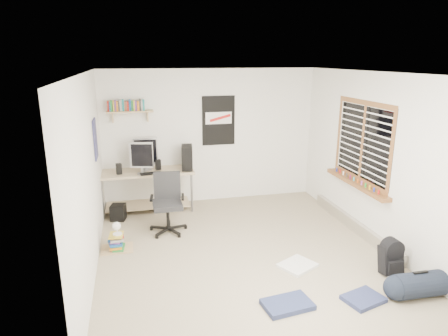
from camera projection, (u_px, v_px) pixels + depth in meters
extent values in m
cube|color=gray|center=(242.00, 252.00, 5.73)|extent=(4.00, 4.50, 0.01)
cube|color=white|center=(245.00, 72.00, 5.06)|extent=(4.00, 4.50, 0.01)
cube|color=silver|center=(211.00, 137.00, 7.51)|extent=(4.00, 0.01, 2.50)
cube|color=silver|center=(88.00, 178.00, 4.95)|extent=(0.01, 4.50, 2.50)
cube|color=silver|center=(375.00, 159.00, 5.83)|extent=(0.01, 4.50, 2.50)
cube|color=#CEB18F|center=(147.00, 190.00, 7.24)|extent=(1.80, 1.21, 0.75)
cube|color=#959599|center=(142.00, 161.00, 6.82)|extent=(0.41, 0.20, 0.44)
cube|color=#A9A8AD|center=(146.00, 157.00, 7.07)|extent=(0.42, 0.11, 0.46)
cube|color=black|center=(187.00, 157.00, 7.14)|extent=(0.24, 0.42, 0.42)
cube|color=black|center=(151.00, 173.00, 6.86)|extent=(0.38, 0.18, 0.02)
cube|color=black|center=(119.00, 169.00, 6.83)|extent=(0.11, 0.11, 0.18)
cube|color=black|center=(158.00, 165.00, 7.11)|extent=(0.10, 0.10, 0.18)
cube|color=#242527|center=(167.00, 203.00, 6.25)|extent=(0.69, 0.69, 0.95)
cube|color=tan|center=(130.00, 111.00, 6.94)|extent=(0.80, 0.22, 0.24)
cube|color=black|center=(219.00, 121.00, 7.44)|extent=(0.62, 0.03, 0.92)
cube|color=navy|center=(95.00, 139.00, 6.02)|extent=(0.02, 0.42, 0.60)
cube|color=brown|center=(362.00, 142.00, 6.05)|extent=(0.10, 1.50, 1.26)
cube|color=#B7B2A8|center=(354.00, 225.00, 6.41)|extent=(0.08, 2.50, 0.18)
cube|color=black|center=(391.00, 259.00, 5.10)|extent=(0.28, 0.22, 0.37)
cylinder|color=black|center=(419.00, 286.00, 4.62)|extent=(0.31, 0.31, 0.59)
cube|color=silver|center=(297.00, 265.00, 5.31)|extent=(0.57, 0.54, 0.04)
cube|color=#232B4F|center=(287.00, 304.00, 4.45)|extent=(0.58, 0.41, 0.06)
cube|color=navy|center=(363.00, 299.00, 4.56)|extent=(0.51, 0.43, 0.05)
cube|color=#8D5D38|center=(117.00, 240.00, 5.76)|extent=(0.53, 0.47, 0.30)
cube|color=white|center=(117.00, 225.00, 5.68)|extent=(0.20, 0.25, 0.22)
cube|color=black|center=(118.00, 212.00, 6.80)|extent=(0.28, 0.28, 0.26)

